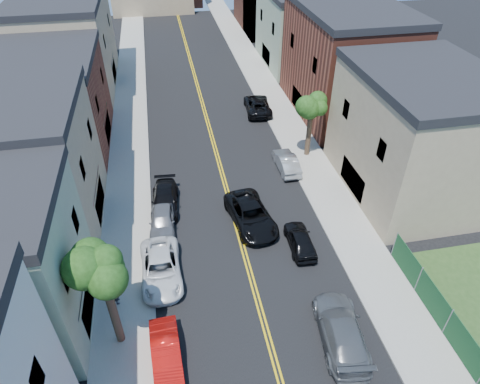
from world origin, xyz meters
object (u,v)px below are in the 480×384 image
white_pickup (161,268)px  pedestrian_left (116,292)px  red_sedan (166,354)px  dark_car_right_far (258,105)px  black_car_left (165,200)px  grey_car_right (341,330)px  grey_car_left (162,220)px  black_car_right (300,240)px  silver_car_right (287,162)px  black_suv_lane (251,215)px

white_pickup → pedestrian_left: bearing=-149.7°
red_sedan → dark_car_right_far: size_ratio=0.78×
black_car_left → grey_car_right: (8.72, -13.27, 0.11)m
grey_car_right → grey_car_left: bearing=-43.3°
dark_car_right_far → pedestrian_left: (-13.65, -22.68, 0.24)m
red_sedan → black_car_right: (9.30, 6.73, -0.03)m
black_car_right → silver_car_right: silver_car_right is taller
red_sedan → pedestrian_left: size_ratio=2.50×
black_car_left → dark_car_right_far: 17.60m
pedestrian_left → black_car_left: bearing=-29.8°
grey_car_right → silver_car_right: grey_car_right is taller
red_sedan → black_suv_lane: 11.72m
black_car_left → pedestrian_left: size_ratio=2.86×
white_pickup → silver_car_right: white_pickup is taller
black_car_right → dark_car_right_far: (1.70, 20.25, 0.08)m
grey_car_right → black_suv_lane: size_ratio=0.98×
red_sedan → pedestrian_left: 5.05m
grey_car_left → black_suv_lane: (6.25, -0.74, 0.04)m
red_sedan → black_suv_lane: black_suv_lane is taller
black_suv_lane → grey_car_left: bearing=165.3°
red_sedan → black_car_right: 11.48m
black_car_left → pedestrian_left: pedestrian_left is taller
black_car_right → grey_car_right: bearing=92.2°
red_sedan → grey_car_left: (0.30, 10.45, 0.05)m
silver_car_right → grey_car_left: bearing=26.8°
grey_car_left → grey_car_right: size_ratio=0.79×
white_pickup → black_car_right: 9.34m
grey_car_left → dark_car_right_far: size_ratio=0.81×
red_sedan → grey_car_right: bearing=-5.6°
red_sedan → black_car_left: 12.80m
black_suv_lane → pedestrian_left: pedestrian_left is taller
silver_car_right → white_pickup: bearing=42.0°
black_suv_lane → pedestrian_left: size_ratio=3.38×
white_pickup → grey_car_left: bearing=85.5°
white_pickup → silver_car_right: 14.92m
grey_car_right → silver_car_right: size_ratio=1.31×
red_sedan → silver_car_right: bearing=52.9°
black_car_left → pedestrian_left: (-3.24, -8.50, 0.29)m
black_car_left → black_suv_lane: size_ratio=0.84×
red_sedan → black_suv_lane: size_ratio=0.74×
black_car_left → black_suv_lane: 6.71m
dark_car_right_far → silver_car_right: bearing=94.4°
black_suv_lane → black_car_right: bearing=-55.3°
white_pickup → black_car_left: bearing=84.5°
red_sedan → grey_car_right: size_ratio=0.76×
white_pickup → black_car_right: bearing=4.4°
black_suv_lane → white_pickup: bearing=-157.7°
white_pickup → black_car_left: (0.58, 6.90, -0.04)m
red_sedan → silver_car_right: size_ratio=0.99×
silver_car_right → black_suv_lane: black_suv_lane is taller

